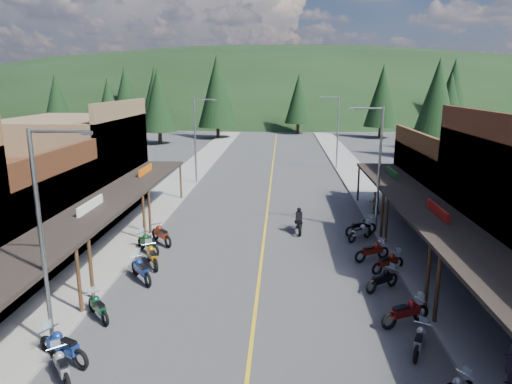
% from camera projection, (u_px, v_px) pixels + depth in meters
% --- Properties ---
extents(ground, '(220.00, 220.00, 0.00)m').
position_uv_depth(ground, '(259.00, 284.00, 21.92)').
color(ground, '#38383A').
rests_on(ground, ground).
extents(centerline, '(0.15, 90.00, 0.01)m').
position_uv_depth(centerline, '(270.00, 189.00, 41.33)').
color(centerline, gold).
rests_on(centerline, ground).
extents(sidewalk_west, '(3.40, 94.00, 0.15)m').
position_uv_depth(sidewalk_west, '(175.00, 187.00, 41.79)').
color(sidewalk_west, gray).
rests_on(sidewalk_west, ground).
extents(sidewalk_east, '(3.40, 94.00, 0.15)m').
position_uv_depth(sidewalk_east, '(367.00, 190.00, 40.83)').
color(sidewalk_east, gray).
rests_on(sidewalk_east, ground).
extents(shop_west_3, '(10.90, 10.20, 8.20)m').
position_uv_depth(shop_west_3, '(76.00, 167.00, 32.82)').
color(shop_west_3, brown).
rests_on(shop_west_3, ground).
extents(shop_east_3, '(10.90, 10.20, 6.20)m').
position_uv_depth(shop_east_3, '(465.00, 185.00, 31.53)').
color(shop_east_3, '#4C2D16').
rests_on(shop_east_3, ground).
extents(streetlight_0, '(2.16, 0.18, 8.00)m').
position_uv_depth(streetlight_0, '(45.00, 233.00, 15.43)').
color(streetlight_0, gray).
rests_on(streetlight_0, ground).
extents(streetlight_1, '(2.16, 0.18, 8.00)m').
position_uv_depth(streetlight_1, '(197.00, 137.00, 42.61)').
color(streetlight_1, gray).
rests_on(streetlight_1, ground).
extents(streetlight_2, '(2.16, 0.18, 8.00)m').
position_uv_depth(streetlight_2, '(377.00, 165.00, 28.25)').
color(streetlight_2, gray).
rests_on(streetlight_2, ground).
extents(streetlight_3, '(2.16, 0.18, 8.00)m').
position_uv_depth(streetlight_3, '(336.00, 129.00, 49.60)').
color(streetlight_3, gray).
rests_on(streetlight_3, ground).
extents(ridge_hill, '(310.00, 140.00, 60.00)m').
position_uv_depth(ridge_hill, '(279.00, 111.00, 152.94)').
color(ridge_hill, black).
rests_on(ridge_hill, ground).
extents(pine_0, '(5.04, 5.04, 11.00)m').
position_uv_depth(pine_0, '(57.00, 99.00, 82.78)').
color(pine_0, black).
rests_on(pine_0, ground).
extents(pine_1, '(5.88, 5.88, 12.50)m').
position_uv_depth(pine_1, '(155.00, 94.00, 89.49)').
color(pine_1, black).
rests_on(pine_1, ground).
extents(pine_2, '(6.72, 6.72, 14.00)m').
position_uv_depth(pine_2, '(217.00, 91.00, 76.89)').
color(pine_2, black).
rests_on(pine_2, ground).
extents(pine_3, '(5.04, 5.04, 11.00)m').
position_uv_depth(pine_3, '(299.00, 99.00, 84.23)').
color(pine_3, black).
rests_on(pine_3, ground).
extents(pine_4, '(5.88, 5.88, 12.50)m').
position_uv_depth(pine_4, '(382.00, 96.00, 77.46)').
color(pine_4, black).
rests_on(pine_4, ground).
extents(pine_5, '(6.72, 6.72, 14.00)m').
position_uv_depth(pine_5, '(453.00, 90.00, 88.04)').
color(pine_5, black).
rests_on(pine_5, ground).
extents(pine_7, '(5.88, 5.88, 12.50)m').
position_uv_depth(pine_7, '(125.00, 93.00, 95.75)').
color(pine_7, black).
rests_on(pine_7, ground).
extents(pine_8, '(4.48, 4.48, 10.00)m').
position_uv_depth(pine_8, '(109.00, 109.00, 60.55)').
color(pine_8, black).
rests_on(pine_8, ground).
extents(pine_9, '(4.93, 4.93, 10.80)m').
position_uv_depth(pine_9, '(449.00, 105.00, 62.77)').
color(pine_9, black).
rests_on(pine_9, ground).
extents(pine_10, '(5.38, 5.38, 11.60)m').
position_uv_depth(pine_10, '(158.00, 100.00, 69.85)').
color(pine_10, black).
rests_on(pine_10, ground).
extents(pine_11, '(5.82, 5.82, 12.40)m').
position_uv_depth(pine_11, '(437.00, 101.00, 56.01)').
color(pine_11, black).
rests_on(pine_11, ground).
extents(bike_west_4, '(1.70, 1.91, 1.10)m').
position_uv_depth(bike_west_4, '(61.00, 365.00, 14.70)').
color(bike_west_4, gray).
rests_on(bike_west_4, ground).
extents(bike_west_5, '(2.43, 1.73, 1.33)m').
position_uv_depth(bike_west_5, '(63.00, 345.00, 15.61)').
color(bike_west_5, navy).
rests_on(bike_west_5, ground).
extents(bike_west_6, '(1.83, 1.91, 1.13)m').
position_uv_depth(bike_west_6, '(98.00, 306.00, 18.53)').
color(bike_west_6, '#0C4028').
rests_on(bike_west_6, ground).
extents(bike_west_7, '(2.00, 2.26, 1.30)m').
position_uv_depth(bike_west_7, '(141.00, 269.00, 22.04)').
color(bike_west_7, navy).
rests_on(bike_west_7, ground).
extents(bike_west_8, '(1.70, 2.30, 1.26)m').
position_uv_depth(bike_west_8, '(152.00, 255.00, 23.84)').
color(bike_west_8, '#B86E0D').
rests_on(bike_west_8, ground).
extents(bike_west_9, '(2.08, 2.08, 1.26)m').
position_uv_depth(bike_west_9, '(148.00, 242.00, 25.74)').
color(bike_west_9, '#0C3D14').
rests_on(bike_west_9, ground).
extents(bike_west_10, '(2.11, 2.26, 1.33)m').
position_uv_depth(bike_west_10, '(161.00, 233.00, 27.16)').
color(bike_west_10, maroon).
rests_on(bike_west_10, ground).
extents(bike_east_5, '(1.36, 1.97, 1.07)m').
position_uv_depth(bike_east_5, '(420.00, 339.00, 16.22)').
color(bike_east_5, gray).
rests_on(bike_east_5, ground).
extents(bike_east_6, '(2.31, 1.63, 1.26)m').
position_uv_depth(bike_east_6, '(406.00, 311.00, 18.01)').
color(bike_east_6, maroon).
rests_on(bike_east_6, ground).
extents(bike_east_7, '(2.00, 1.73, 1.14)m').
position_uv_depth(bike_east_7, '(382.00, 279.00, 21.12)').
color(bike_east_7, black).
rests_on(bike_east_7, ground).
extents(bike_east_8, '(2.08, 1.66, 1.16)m').
position_uv_depth(bike_east_8, '(388.00, 261.00, 23.12)').
color(bike_east_8, maroon).
rests_on(bike_east_8, ground).
extents(bike_east_9, '(2.19, 1.52, 1.20)m').
position_uv_depth(bike_east_9, '(372.00, 250.00, 24.61)').
color(bike_east_9, maroon).
rests_on(bike_east_9, ground).
extents(bike_east_10, '(2.00, 1.90, 1.18)m').
position_uv_depth(bike_east_10, '(360.00, 231.00, 27.77)').
color(bike_east_10, '#A0A1A5').
rests_on(bike_east_10, ground).
extents(bike_east_11, '(2.29, 1.63, 1.26)m').
position_uv_depth(bike_east_11, '(361.00, 226.00, 28.67)').
color(bike_east_11, black).
rests_on(bike_east_11, ground).
extents(rider_on_bike, '(0.92, 2.32, 1.73)m').
position_uv_depth(rider_on_bike, '(299.00, 222.00, 29.27)').
color(rider_on_bike, black).
rests_on(rider_on_bike, ground).
extents(pedestrian_east_a, '(0.62, 0.79, 1.92)m').
position_uv_depth(pedestrian_east_a, '(512.00, 360.00, 14.04)').
color(pedestrian_east_a, '#292233').
rests_on(pedestrian_east_a, sidewalk_east).
extents(pedestrian_east_b, '(0.81, 0.51, 1.60)m').
position_uv_depth(pedestrian_east_b, '(375.00, 203.00, 32.99)').
color(pedestrian_east_b, brown).
rests_on(pedestrian_east_b, sidewalk_east).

